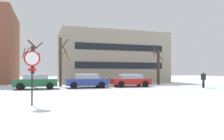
{
  "coord_description": "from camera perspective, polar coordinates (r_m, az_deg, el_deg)",
  "views": [
    {
      "loc": [
        -0.76,
        -12.94,
        1.64
      ],
      "look_at": [
        5.07,
        4.79,
        1.78
      ],
      "focal_mm": 33.42,
      "sensor_mm": 36.0,
      "label": 1
    }
  ],
  "objects": [
    {
      "name": "tree_far_left",
      "position": [
        27.45,
        12.48,
        1.21
      ],
      "size": [
        1.14,
        1.67,
        5.14
      ],
      "color": "#423326",
      "rests_on": "ground"
    },
    {
      "name": "pedestrian_crossing",
      "position": [
        22.97,
        23.73,
        -2.12
      ],
      "size": [
        0.4,
        0.41,
        1.64
      ],
      "color": "black",
      "rests_on": "ground"
    },
    {
      "name": "tree_far_mid",
      "position": [
        23.71,
        -20.89,
        1.56
      ],
      "size": [
        2.02,
        1.9,
        4.99
      ],
      "color": "#423326",
      "rests_on": "ground"
    },
    {
      "name": "parked_car_green",
      "position": [
        20.86,
        -20.06,
        -2.92
      ],
      "size": [
        3.96,
        2.13,
        1.41
      ],
      "color": "#1E6038",
      "rests_on": "ground"
    },
    {
      "name": "building_far_right",
      "position": [
        32.83,
        -0.22,
        3.28
      ],
      "size": [
        15.87,
        9.0,
        7.54
      ],
      "color": "#9E937F",
      "rests_on": "ground"
    },
    {
      "name": "ground_plane",
      "position": [
        13.07,
        -14.86,
        -7.63
      ],
      "size": [
        120.0,
        120.0,
        0.0
      ],
      "primitive_type": "plane",
      "color": "white"
    },
    {
      "name": "stop_sign",
      "position": [
        10.86,
        -21.02,
        0.8
      ],
      "size": [
        0.76,
        0.17,
        2.66
      ],
      "color": "black",
      "rests_on": "ground"
    },
    {
      "name": "parked_car_red",
      "position": [
        22.66,
        5.08,
        -2.82
      ],
      "size": [
        4.25,
        2.24,
        1.34
      ],
      "color": "red",
      "rests_on": "ground"
    },
    {
      "name": "parked_car_blue",
      "position": [
        21.25,
        -6.96,
        -2.9
      ],
      "size": [
        4.25,
        2.3,
        1.4
      ],
      "color": "#283D93",
      "rests_on": "ground"
    },
    {
      "name": "tree_far_right",
      "position": [
        23.48,
        -13.84,
        2.44
      ],
      "size": [
        1.18,
        1.81,
        5.37
      ],
      "color": "#423326",
      "rests_on": "ground"
    },
    {
      "name": "road_surface",
      "position": [
        16.23,
        -15.52,
        -6.21
      ],
      "size": [
        80.0,
        8.37,
        0.0
      ],
      "color": "silver",
      "rests_on": "ground"
    }
  ]
}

